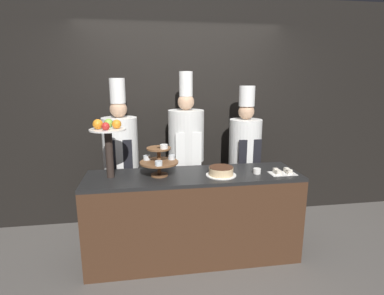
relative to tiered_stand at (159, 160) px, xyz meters
The scene contains 11 objects.
ground_plane 1.16m from the tiered_stand, 42.44° to the right, with size 14.00×14.00×0.00m, color #5B5651.
wall_back 1.11m from the tiered_stand, 71.49° to the left, with size 10.00×0.06×2.80m.
buffet_counter 0.70m from the tiered_stand, ahead, with size 2.12×0.60×0.90m.
tiered_stand is the anchor object (origin of this frame).
fruit_pedestal 0.53m from the tiered_stand, behind, with size 0.34×0.34×0.56m.
cake_round 0.61m from the tiered_stand, ahead, with size 0.30×0.30×0.09m.
cup_white 0.98m from the tiered_stand, ahead, with size 0.07×0.07×0.05m.
cake_square_tray 1.23m from the tiered_stand, ahead, with size 0.26×0.16×0.05m.
chef_left 0.74m from the tiered_stand, 123.95° to the left, with size 0.40×0.40×1.84m.
chef_center_left 0.70m from the tiered_stand, 60.46° to the left, with size 0.42×0.42×1.91m.
chef_center_right 1.24m from the tiered_stand, 29.72° to the left, with size 0.39×0.39×1.75m.
Camera 1 is at (-0.45, -2.50, 1.82)m, focal length 28.00 mm.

